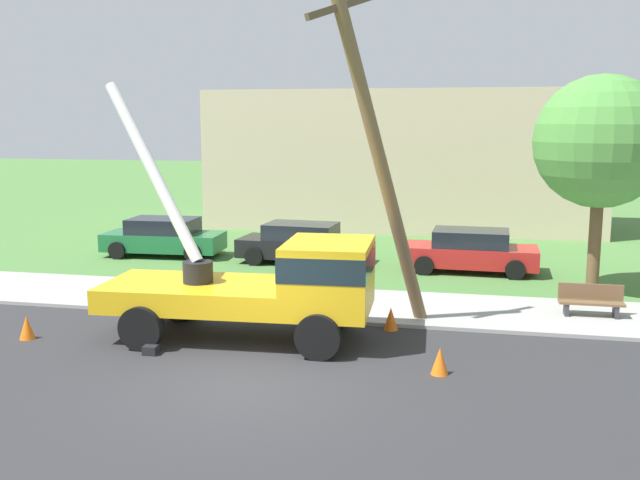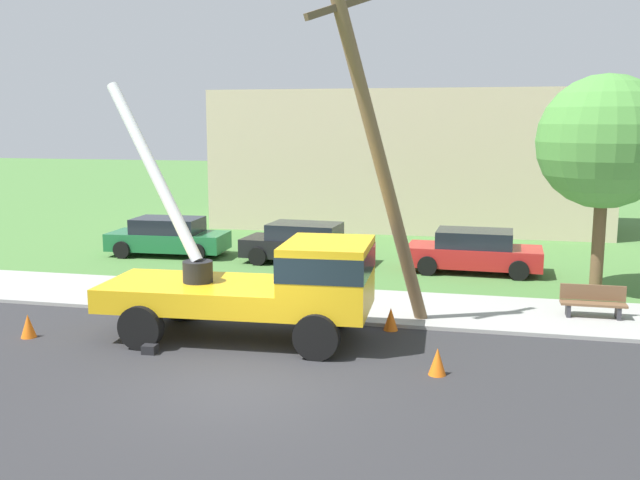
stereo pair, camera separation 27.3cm
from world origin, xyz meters
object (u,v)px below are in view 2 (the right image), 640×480
traffic_cone_behind (28,326)px  parked_sedan_red (474,251)px  parked_sedan_black (305,243)px  utility_truck (272,280)px  parked_sedan_green (168,237)px  park_bench (593,303)px  leaning_utility_pole (377,148)px  traffic_cone_curbside (391,319)px  roadside_tree_far (605,142)px  traffic_cone_ahead (437,362)px

traffic_cone_behind → parked_sedan_red: parked_sedan_red is taller
parked_sedan_red → parked_sedan_black: bearing=177.1°
utility_truck → parked_sedan_green: size_ratio=1.54×
parked_sedan_green → park_bench: bearing=-22.3°
leaning_utility_pole → parked_sedan_green: (-9.05, 7.97, -3.70)m
parked_sedan_black → parked_sedan_red: bearing=-2.9°
traffic_cone_curbside → parked_sedan_green: parked_sedan_green is taller
leaning_utility_pole → parked_sedan_green: 12.61m
utility_truck → roadside_tree_far: size_ratio=1.08×
traffic_cone_ahead → roadside_tree_far: size_ratio=0.09×
parked_sedan_red → roadside_tree_far: 5.67m
leaning_utility_pole → roadside_tree_far: (5.76, 4.98, 0.01)m
parked_sedan_green → traffic_cone_curbside: bearing=-39.9°
traffic_cone_ahead → parked_sedan_green: 15.22m
traffic_cone_ahead → parked_sedan_red: size_ratio=0.13×
parked_sedan_red → utility_truck: bearing=-117.0°
park_bench → roadside_tree_far: roadside_tree_far is taller
traffic_cone_behind → leaning_utility_pole: bearing=17.1°
traffic_cone_behind → traffic_cone_curbside: 8.59m
traffic_cone_behind → roadside_tree_far: size_ratio=0.09×
traffic_cone_curbside → roadside_tree_far: size_ratio=0.09×
traffic_cone_curbside → park_bench: park_bench is taller
parked_sedan_red → traffic_cone_curbside: bearing=-104.1°
utility_truck → parked_sedan_black: utility_truck is taller
traffic_cone_behind → traffic_cone_curbside: size_ratio=1.00×
traffic_cone_curbside → park_bench: size_ratio=0.35×
parked_sedan_black → parked_sedan_green: bearing=177.4°
traffic_cone_behind → traffic_cone_curbside: bearing=16.8°
parked_sedan_green → park_bench: 15.49m
traffic_cone_behind → roadside_tree_far: (13.59, 7.38, 4.14)m
leaning_utility_pole → traffic_cone_curbside: size_ratio=15.40×
traffic_cone_ahead → parked_sedan_red: (0.54, 10.23, 0.43)m
leaning_utility_pole → parked_sedan_red: (2.24, 7.43, -3.70)m
utility_truck → traffic_cone_behind: size_ratio=12.27×
traffic_cone_curbside → parked_sedan_green: (-9.44, 7.89, 0.43)m
traffic_cone_ahead → leaning_utility_pole: bearing=121.3°
traffic_cone_behind → park_bench: 13.87m
parked_sedan_green → roadside_tree_far: bearing=-11.4°
traffic_cone_behind → roadside_tree_far: roadside_tree_far is taller
parked_sedan_black → park_bench: (8.97, -5.63, -0.25)m
parked_sedan_black → park_bench: 10.59m
utility_truck → leaning_utility_pole: leaning_utility_pole is taller
traffic_cone_behind → park_bench: size_ratio=0.35×
utility_truck → parked_sedan_black: 9.13m
traffic_cone_behind → parked_sedan_red: (10.07, 9.83, 0.43)m
parked_sedan_black → parked_sedan_red: same height
roadside_tree_far → parked_sedan_green: bearing=168.6°
leaning_utility_pole → roadside_tree_far: size_ratio=1.36×
leaning_utility_pole → park_bench: leaning_utility_pole is taller
utility_truck → traffic_cone_behind: utility_truck is taller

